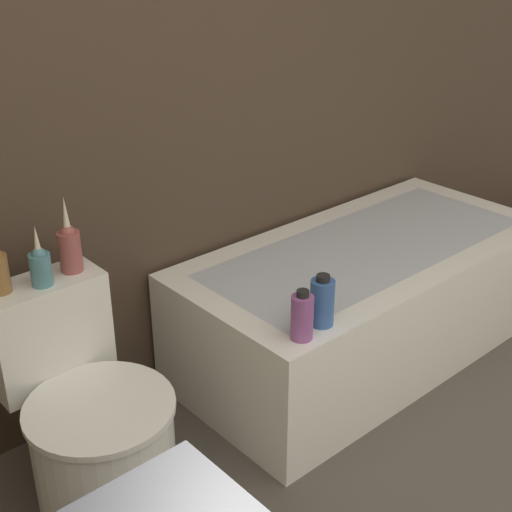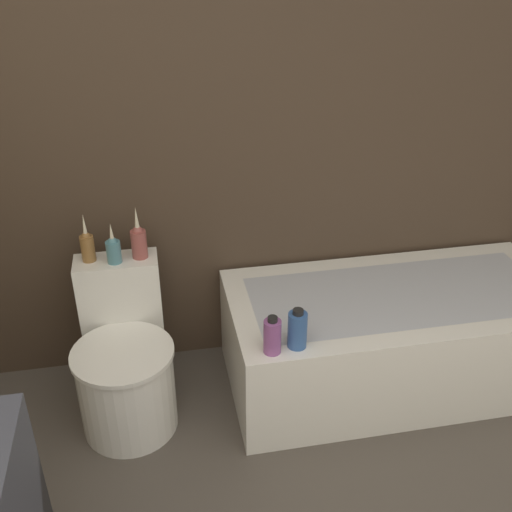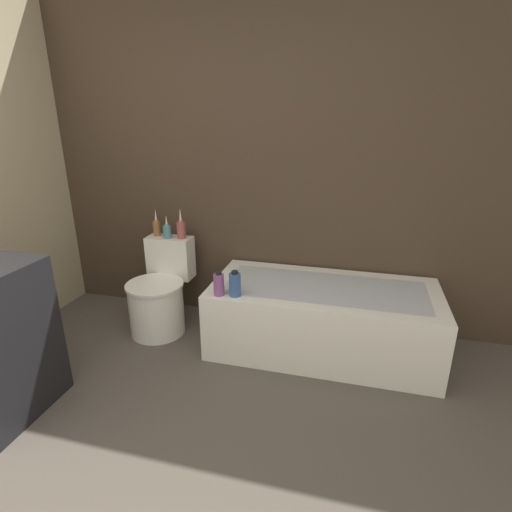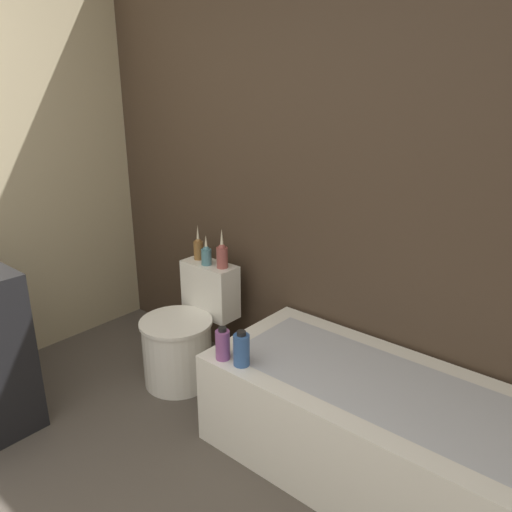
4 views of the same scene
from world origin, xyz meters
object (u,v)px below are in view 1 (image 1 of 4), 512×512
at_px(bathtub, 364,299).
at_px(toilet, 92,430).
at_px(vase_silver, 40,265).
at_px(vase_bronze, 69,246).
at_px(shampoo_bottle_short, 322,302).
at_px(shampoo_bottle_tall, 302,316).

xyz_separation_m(bathtub, toilet, (-1.26, -0.02, 0.03)).
xyz_separation_m(vase_silver, vase_bronze, (0.11, 0.03, 0.02)).
distance_m(bathtub, shampoo_bottle_short, 0.71).
bearing_deg(vase_bronze, vase_silver, -166.84).
height_order(bathtub, vase_silver, vase_silver).
height_order(vase_silver, shampoo_bottle_short, vase_silver).
height_order(toilet, vase_bronze, vase_bronze).
height_order(bathtub, shampoo_bottle_tall, shampoo_bottle_tall).
relative_size(toilet, shampoo_bottle_short, 3.95).
distance_m(vase_silver, shampoo_bottle_short, 0.86).
distance_m(bathtub, toilet, 1.27).
xyz_separation_m(vase_bronze, shampoo_bottle_tall, (0.49, -0.51, -0.21)).
xyz_separation_m(vase_bronze, shampoo_bottle_short, (0.59, -0.49, -0.21)).
relative_size(vase_bronze, shampoo_bottle_tall, 1.45).
bearing_deg(shampoo_bottle_tall, vase_silver, 141.19).
bearing_deg(toilet, vase_bronze, 64.37).
distance_m(toilet, shampoo_bottle_tall, 0.72).
distance_m(bathtub, shampoo_bottle_tall, 0.80).
bearing_deg(shampoo_bottle_short, vase_silver, 146.63).
bearing_deg(bathtub, vase_silver, 171.87).
xyz_separation_m(bathtub, shampoo_bottle_short, (-0.56, -0.28, 0.32)).
distance_m(vase_bronze, shampoo_bottle_tall, 0.73).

